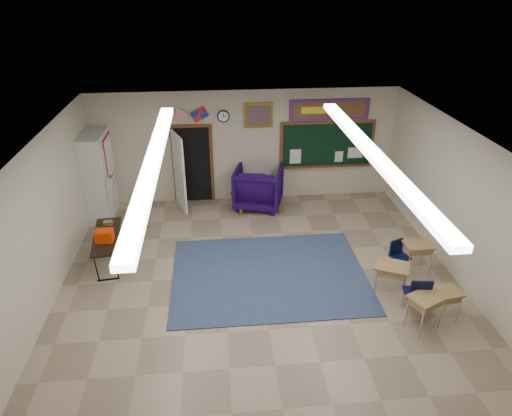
{
  "coord_description": "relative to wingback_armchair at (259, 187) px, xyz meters",
  "views": [
    {
      "loc": [
        -0.82,
        -6.93,
        5.62
      ],
      "look_at": [
        -0.0,
        1.5,
        1.22
      ],
      "focal_mm": 32.0,
      "sensor_mm": 36.0,
      "label": 1
    }
  ],
  "objects": [
    {
      "name": "floor",
      "position": [
        -0.31,
        -3.98,
        -0.56
      ],
      "size": [
        9.0,
        9.0,
        0.0
      ],
      "primitive_type": "plane",
      "color": "gray",
      "rests_on": "ground"
    },
    {
      "name": "back_wall",
      "position": [
        -0.31,
        0.52,
        0.94
      ],
      "size": [
        8.0,
        0.04,
        3.0
      ],
      "primitive_type": "cube",
      "color": "#BCB298",
      "rests_on": "floor"
    },
    {
      "name": "left_wall",
      "position": [
        -4.31,
        -3.98,
        0.94
      ],
      "size": [
        0.04,
        9.0,
        3.0
      ],
      "primitive_type": "cube",
      "color": "#BCB298",
      "rests_on": "floor"
    },
    {
      "name": "right_wall",
      "position": [
        3.69,
        -3.98,
        0.94
      ],
      "size": [
        0.04,
        9.0,
        3.0
      ],
      "primitive_type": "cube",
      "color": "#BCB298",
      "rests_on": "floor"
    },
    {
      "name": "ceiling",
      "position": [
        -0.31,
        -3.98,
        2.44
      ],
      "size": [
        8.0,
        9.0,
        0.04
      ],
      "primitive_type": "cube",
      "color": "beige",
      "rests_on": "back_wall"
    },
    {
      "name": "area_rug",
      "position": [
        -0.11,
        -3.18,
        -0.55
      ],
      "size": [
        4.0,
        3.0,
        0.02
      ],
      "primitive_type": "cube",
      "color": "navy",
      "rests_on": "floor"
    },
    {
      "name": "fluorescent_strips",
      "position": [
        -0.31,
        -3.98,
        2.38
      ],
      "size": [
        3.86,
        6.0,
        0.1
      ],
      "primitive_type": null,
      "color": "white",
      "rests_on": "ceiling"
    },
    {
      "name": "doorway",
      "position": [
        -1.81,
        0.37,
        0.5
      ],
      "size": [
        1.1,
        0.89,
        2.16
      ],
      "color": "black",
      "rests_on": "back_wall"
    },
    {
      "name": "chalkboard",
      "position": [
        1.89,
        0.48,
        0.91
      ],
      "size": [
        2.55,
        0.14,
        1.3
      ],
      "color": "brown",
      "rests_on": "back_wall"
    },
    {
      "name": "bulletin_board",
      "position": [
        1.89,
        0.49,
        1.89
      ],
      "size": [
        2.1,
        0.05,
        0.55
      ],
      "color": "#A60E17",
      "rests_on": "back_wall"
    },
    {
      "name": "framed_art_print",
      "position": [
        0.04,
        0.49,
        1.79
      ],
      "size": [
        0.75,
        0.05,
        0.65
      ],
      "color": "olive",
      "rests_on": "back_wall"
    },
    {
      "name": "wall_clock",
      "position": [
        -0.86,
        0.49,
        1.79
      ],
      "size": [
        0.32,
        0.05,
        0.32
      ],
      "color": "black",
      "rests_on": "back_wall"
    },
    {
      "name": "wall_flags",
      "position": [
        -1.71,
        0.46,
        1.92
      ],
      "size": [
        1.16,
        0.06,
        0.7
      ],
      "primitive_type": null,
      "color": "red",
      "rests_on": "back_wall"
    },
    {
      "name": "storage_cabinet",
      "position": [
        -4.02,
        -0.13,
        0.54
      ],
      "size": [
        0.59,
        1.25,
        2.2
      ],
      "color": "beige",
      "rests_on": "floor"
    },
    {
      "name": "wingback_armchair",
      "position": [
        0.0,
        0.0,
        0.0
      ],
      "size": [
        1.47,
        1.5,
        1.11
      ],
      "primitive_type": "imported",
      "rotation": [
        0.0,
        0.0,
        2.87
      ],
      "color": "#180537",
      "rests_on": "floor"
    },
    {
      "name": "student_chair_reading",
      "position": [
        -0.52,
        -0.03,
        -0.19
      ],
      "size": [
        0.48,
        0.48,
        0.73
      ],
      "primitive_type": null,
      "rotation": [
        0.0,
        0.0,
        3.58
      ],
      "color": "black",
      "rests_on": "floor"
    },
    {
      "name": "student_chair_desk_a",
      "position": [
        2.4,
        -4.62,
        -0.13
      ],
      "size": [
        0.48,
        0.48,
        0.85
      ],
      "primitive_type": null,
      "rotation": [
        0.0,
        0.0,
        3.02
      ],
      "color": "black",
      "rests_on": "floor"
    },
    {
      "name": "student_chair_desk_b",
      "position": [
        2.61,
        -3.33,
        -0.2
      ],
      "size": [
        0.47,
        0.47,
        0.71
      ],
      "primitive_type": null,
      "rotation": [
        0.0,
        0.0,
        0.39
      ],
      "color": "black",
      "rests_on": "floor"
    },
    {
      "name": "student_desk_front_left",
      "position": [
        2.11,
        -4.11,
        -0.14
      ],
      "size": [
        0.75,
        0.68,
        0.74
      ],
      "rotation": [
        0.0,
        0.0,
        -0.43
      ],
      "color": "#9A7B47",
      "rests_on": "floor"
    },
    {
      "name": "student_desk_front_right",
      "position": [
        2.95,
        -3.35,
        -0.17
      ],
      "size": [
        0.58,
        0.45,
        0.69
      ],
      "rotation": [
        0.0,
        0.0,
        0.03
      ],
      "color": "#9A7B47",
      "rests_on": "floor"
    },
    {
      "name": "student_desk_back_left",
      "position": [
        2.39,
        -5.01,
        -0.17
      ],
      "size": [
        0.7,
        0.63,
        0.69
      ],
      "rotation": [
        0.0,
        0.0,
        0.43
      ],
      "color": "#9A7B47",
      "rests_on": "floor"
    },
    {
      "name": "student_desk_back_right",
      "position": [
        2.81,
        -4.84,
        -0.2
      ],
      "size": [
        0.6,
        0.49,
        0.64
      ],
      "rotation": [
        0.0,
        0.0,
        0.18
      ],
      "color": "#9A7B47",
      "rests_on": "floor"
    },
    {
      "name": "folding_table",
      "position": [
        -3.48,
        -2.35,
        -0.2
      ],
      "size": [
        0.71,
        1.63,
        0.9
      ],
      "rotation": [
        0.0,
        0.0,
        0.11
      ],
      "color": "black",
      "rests_on": "floor"
    },
    {
      "name": "wooden_stool",
      "position": [
        -2.98,
        -0.93,
        -0.27
      ],
      "size": [
        0.32,
        0.32,
        0.56
      ],
      "color": "#4D3017",
      "rests_on": "floor"
    }
  ]
}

